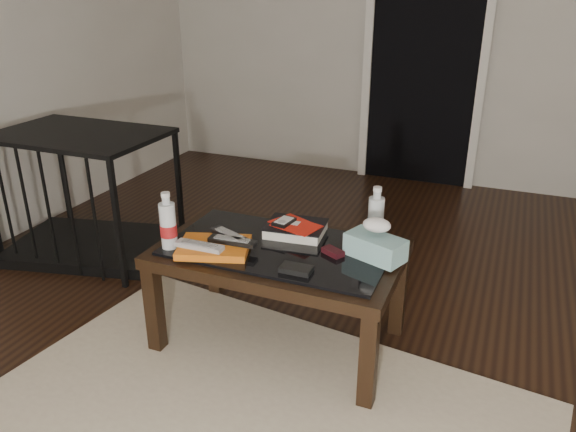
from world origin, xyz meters
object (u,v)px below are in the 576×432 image
object	(u,v)px
pet_crate	(90,214)
water_bottle_left	(168,220)
coffee_table	(279,260)
textbook	(296,229)
tissue_box	(375,247)
water_bottle_right	(376,214)

from	to	relation	value
pet_crate	water_bottle_left	world-z (taller)	pet_crate
coffee_table	water_bottle_left	size ratio (longest dim) A/B	4.20
textbook	tissue_box	distance (m)	0.38
coffee_table	pet_crate	distance (m)	1.42
coffee_table	water_bottle_left	world-z (taller)	water_bottle_left
water_bottle_left	pet_crate	bearing A→B (deg)	148.34
tissue_box	textbook	bearing A→B (deg)	-172.72
textbook	pet_crate	bearing A→B (deg)	163.27
coffee_table	water_bottle_left	distance (m)	0.48
pet_crate	coffee_table	bearing A→B (deg)	-29.87
pet_crate	water_bottle_right	bearing A→B (deg)	-19.99
textbook	water_bottle_left	distance (m)	0.54
textbook	tissue_box	size ratio (longest dim) A/B	1.09
coffee_table	tissue_box	size ratio (longest dim) A/B	4.35
coffee_table	pet_crate	world-z (taller)	pet_crate
water_bottle_left	tissue_box	world-z (taller)	water_bottle_left
textbook	water_bottle_right	distance (m)	0.35
tissue_box	water_bottle_right	bearing A→B (deg)	125.71
coffee_table	pet_crate	bearing A→B (deg)	163.37
textbook	water_bottle_right	world-z (taller)	water_bottle_right
pet_crate	textbook	bearing A→B (deg)	-24.21
coffee_table	tissue_box	distance (m)	0.41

